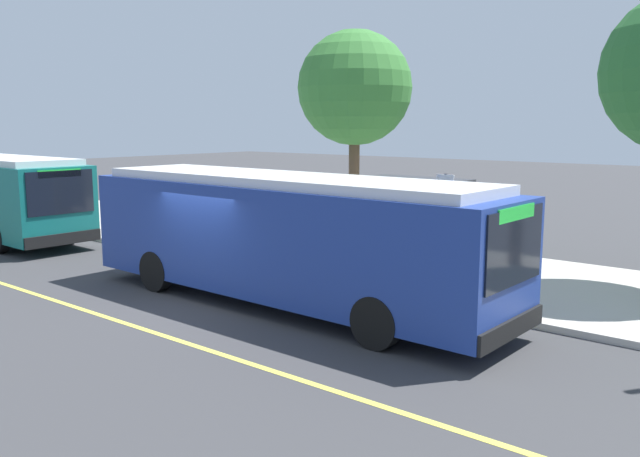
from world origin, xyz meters
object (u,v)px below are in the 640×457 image
object	(u,v)px
pedestrian_commuter	(358,235)
route_sign_post	(444,217)
transit_bus_main	(285,234)
waiting_bench	(422,252)

from	to	relation	value
pedestrian_commuter	route_sign_post	bearing A→B (deg)	-12.13
route_sign_post	pedestrian_commuter	size ratio (longest dim) A/B	1.66
transit_bus_main	route_sign_post	xyz separation A→B (m)	(2.52, 2.69, 0.34)
transit_bus_main	route_sign_post	distance (m)	3.71
waiting_bench	route_sign_post	bearing A→B (deg)	-48.07
waiting_bench	pedestrian_commuter	distance (m)	1.83
pedestrian_commuter	transit_bus_main	bearing A→B (deg)	-83.02
pedestrian_commuter	waiting_bench	bearing A→B (deg)	46.85
waiting_bench	route_sign_post	world-z (taller)	route_sign_post
transit_bus_main	waiting_bench	distance (m)	4.78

